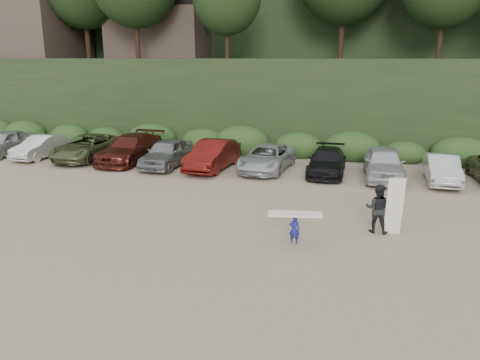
% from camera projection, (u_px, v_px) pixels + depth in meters
% --- Properties ---
extents(ground, '(120.00, 120.00, 0.00)m').
position_uv_depth(ground, '(205.00, 236.00, 16.50)').
color(ground, tan).
rests_on(ground, ground).
extents(hillside_backdrop, '(90.00, 41.50, 28.00)m').
position_uv_depth(hillside_backdrop, '(317.00, 5.00, 47.25)').
color(hillside_backdrop, black).
rests_on(hillside_backdrop, ground).
extents(parked_cars, '(33.91, 5.87, 1.65)m').
position_uv_depth(parked_cars, '(247.00, 156.00, 25.93)').
color(parked_cars, '#A2A3A7').
rests_on(parked_cars, ground).
extents(child_surfer, '(1.85, 0.80, 1.08)m').
position_uv_depth(child_surfer, '(295.00, 223.00, 15.65)').
color(child_surfer, navy).
rests_on(child_surfer, ground).
extents(adult_surfer, '(1.34, 0.78, 2.09)m').
position_uv_depth(adult_surfer, '(379.00, 208.00, 16.58)').
color(adult_surfer, black).
rests_on(adult_surfer, ground).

